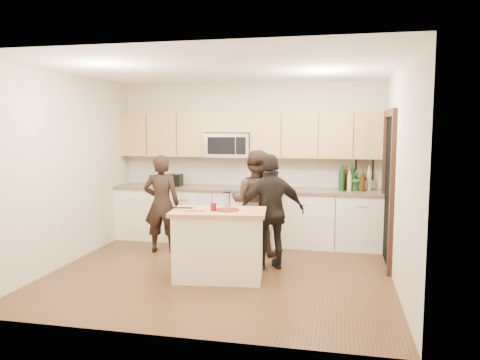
% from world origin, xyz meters
% --- Properties ---
extents(floor, '(4.50, 4.50, 0.00)m').
position_xyz_m(floor, '(0.00, 0.00, 0.00)').
color(floor, '#54381D').
rests_on(floor, ground).
extents(room_shell, '(4.52, 4.02, 2.71)m').
position_xyz_m(room_shell, '(0.00, 0.00, 1.73)').
color(room_shell, beige).
rests_on(room_shell, ground).
extents(back_cabinetry, '(4.50, 0.66, 0.94)m').
position_xyz_m(back_cabinetry, '(0.00, 1.69, 0.47)').
color(back_cabinetry, white).
rests_on(back_cabinetry, ground).
extents(upper_cabinetry, '(4.50, 0.33, 0.75)m').
position_xyz_m(upper_cabinetry, '(0.03, 1.83, 1.84)').
color(upper_cabinetry, tan).
rests_on(upper_cabinetry, ground).
extents(microwave, '(0.76, 0.41, 0.40)m').
position_xyz_m(microwave, '(-0.31, 1.80, 1.65)').
color(microwave, silver).
rests_on(microwave, ground).
extents(doorway, '(0.06, 1.25, 2.20)m').
position_xyz_m(doorway, '(2.23, 0.90, 1.16)').
color(doorway, black).
rests_on(doorway, ground).
extents(framed_picture, '(0.30, 0.03, 0.38)m').
position_xyz_m(framed_picture, '(1.95, 1.98, 1.28)').
color(framed_picture, black).
rests_on(framed_picture, ground).
extents(dish_towel, '(0.34, 0.60, 0.48)m').
position_xyz_m(dish_towel, '(-0.95, 1.50, 0.80)').
color(dish_towel, white).
rests_on(dish_towel, ground).
extents(island, '(1.27, 0.83, 0.90)m').
position_xyz_m(island, '(0.04, -0.25, 0.45)').
color(island, white).
rests_on(island, ground).
extents(red_plate, '(0.30, 0.30, 0.02)m').
position_xyz_m(red_plate, '(0.15, -0.25, 0.91)').
color(red_plate, maroon).
rests_on(red_plate, island).
extents(box_grater, '(0.09, 0.06, 0.22)m').
position_xyz_m(box_grater, '(0.14, -0.23, 1.03)').
color(box_grater, silver).
rests_on(box_grater, red_plate).
extents(drink_glass, '(0.08, 0.08, 0.10)m').
position_xyz_m(drink_glass, '(-0.01, -0.32, 0.95)').
color(drink_glass, maroon).
rests_on(drink_glass, island).
extents(cutting_board, '(0.28, 0.23, 0.02)m').
position_xyz_m(cutting_board, '(-0.25, -0.34, 0.91)').
color(cutting_board, tan).
rests_on(cutting_board, island).
extents(tongs, '(0.29, 0.06, 0.02)m').
position_xyz_m(tongs, '(-0.43, -0.33, 0.93)').
color(tongs, black).
rests_on(tongs, cutting_board).
extents(knife, '(0.20, 0.04, 0.01)m').
position_xyz_m(knife, '(-0.19, -0.42, 0.92)').
color(knife, silver).
rests_on(knife, cutting_board).
extents(toaster, '(0.29, 0.23, 0.21)m').
position_xyz_m(toaster, '(-1.27, 1.67, 1.04)').
color(toaster, black).
rests_on(toaster, back_cabinetry).
extents(bottle_cluster, '(0.52, 0.25, 0.42)m').
position_xyz_m(bottle_cluster, '(1.74, 1.70, 1.13)').
color(bottle_cluster, black).
rests_on(bottle_cluster, back_cabinetry).
extents(orchid, '(0.29, 0.30, 0.42)m').
position_xyz_m(orchid, '(1.81, 1.72, 1.15)').
color(orchid, '#307836').
rests_on(orchid, back_cabinetry).
extents(woman_left, '(0.61, 0.46, 1.53)m').
position_xyz_m(woman_left, '(-1.16, 0.83, 0.77)').
color(woman_left, black).
rests_on(woman_left, ground).
extents(woman_center, '(0.83, 0.68, 1.61)m').
position_xyz_m(woman_center, '(0.29, 1.02, 0.81)').
color(woman_center, '#322119').
rests_on(woman_center, ground).
extents(woman_right, '(1.01, 0.71, 1.59)m').
position_xyz_m(woman_right, '(0.64, 0.32, 0.80)').
color(woman_right, black).
rests_on(woman_right, ground).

